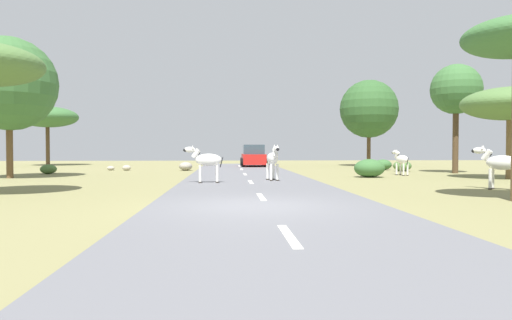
# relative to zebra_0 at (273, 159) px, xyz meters

# --- Properties ---
(ground_plane) EXTENTS (90.00, 90.00, 0.00)m
(ground_plane) POSITION_rel_zebra_0_xyz_m (-1.40, -8.89, -1.01)
(ground_plane) COLOR olive
(road) EXTENTS (6.00, 64.00, 0.05)m
(road) POSITION_rel_zebra_0_xyz_m (-1.04, -8.89, -0.98)
(road) COLOR slate
(road) RESTS_ON ground_plane
(lane_markings) EXTENTS (0.16, 56.00, 0.01)m
(lane_markings) POSITION_rel_zebra_0_xyz_m (-1.04, -9.89, -0.96)
(lane_markings) COLOR silver
(lane_markings) RESTS_ON road
(zebra_0) EXTENTS (0.59, 1.70, 1.61)m
(zebra_0) POSITION_rel_zebra_0_xyz_m (0.00, 0.00, 0.00)
(zebra_0) COLOR silver
(zebra_0) RESTS_ON road
(zebra_1) EXTENTS (1.67, 0.51, 1.57)m
(zebra_1) POSITION_rel_zebra_0_xyz_m (-2.91, -1.19, -0.02)
(zebra_1) COLOR silver
(zebra_1) RESTS_ON road
(zebra_2) EXTENTS (0.61, 1.50, 1.44)m
(zebra_2) POSITION_rel_zebra_0_xyz_m (7.56, 4.30, -0.15)
(zebra_2) COLOR silver
(zebra_2) RESTS_ON ground_plane
(zebra_3) EXTENTS (1.30, 1.39, 1.60)m
(zebra_3) POSITION_rel_zebra_0_xyz_m (7.71, -4.54, -0.06)
(zebra_3) COLOR silver
(zebra_3) RESTS_ON ground_plane
(car_0) EXTENTS (2.03, 4.34, 1.74)m
(car_0) POSITION_rel_zebra_0_xyz_m (0.09, 16.44, -0.16)
(car_0) COLOR red
(car_0) RESTS_ON road
(tree_0) EXTENTS (4.54, 4.54, 4.44)m
(tree_0) POSITION_rel_zebra_0_xyz_m (11.61, 0.94, 2.62)
(tree_0) COLOR brown
(tree_0) RESTS_ON ground_plane
(tree_1) EXTENTS (5.17, 5.17, 5.15)m
(tree_1) POSITION_rel_zebra_0_xyz_m (-17.72, 20.69, 3.22)
(tree_1) COLOR #4C3823
(tree_1) RESTS_ON ground_plane
(tree_3) EXTENTS (4.65, 4.65, 7.02)m
(tree_3) POSITION_rel_zebra_0_xyz_m (-12.87, 3.18, 3.68)
(tree_3) COLOR brown
(tree_3) RESTS_ON ground_plane
(tree_6) EXTENTS (4.83, 4.83, 7.22)m
(tree_6) POSITION_rel_zebra_0_xyz_m (9.83, 17.22, 3.79)
(tree_6) COLOR #4C3823
(tree_6) RESTS_ON ground_plane
(tree_7) EXTENTS (2.98, 2.98, 6.52)m
(tree_7) POSITION_rel_zebra_0_xyz_m (11.62, 6.18, 3.97)
(tree_7) COLOR #4C3823
(tree_7) RESTS_ON ground_plane
(bush_0) EXTENTS (1.22, 1.10, 0.73)m
(bush_0) POSITION_rel_zebra_0_xyz_m (8.71, 10.55, -0.64)
(bush_0) COLOR #386633
(bush_0) RESTS_ON ground_plane
(bush_1) EXTENTS (1.57, 1.41, 0.94)m
(bush_1) POSITION_rel_zebra_0_xyz_m (5.27, 2.73, -0.54)
(bush_1) COLOR #386633
(bush_1) RESTS_ON ground_plane
(bush_2) EXTENTS (1.17, 1.05, 0.70)m
(bush_2) POSITION_rel_zebra_0_xyz_m (9.36, 8.70, -0.66)
(bush_2) COLOR #4C7038
(bush_2) RESTS_ON ground_plane
(bush_3) EXTENTS (0.93, 0.84, 0.56)m
(bush_3) POSITION_rel_zebra_0_xyz_m (-12.44, 6.96, -0.73)
(bush_3) COLOR #4C7038
(bush_3) RESTS_ON ground_plane
(rock_1) EXTENTS (0.88, 0.93, 0.57)m
(rock_1) POSITION_rel_zebra_0_xyz_m (-4.83, 10.60, -0.72)
(rock_1) COLOR gray
(rock_1) RESTS_ON ground_plane
(rock_2) EXTENTS (0.50, 0.43, 0.30)m
(rock_2) POSITION_rel_zebra_0_xyz_m (-9.95, 11.24, -0.86)
(rock_2) COLOR #A89E8C
(rock_2) RESTS_ON ground_plane
(rock_3) EXTENTS (0.57, 0.43, 0.37)m
(rock_3) POSITION_rel_zebra_0_xyz_m (-8.80, 10.86, -0.82)
(rock_3) COLOR #A89E8C
(rock_3) RESTS_ON ground_plane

